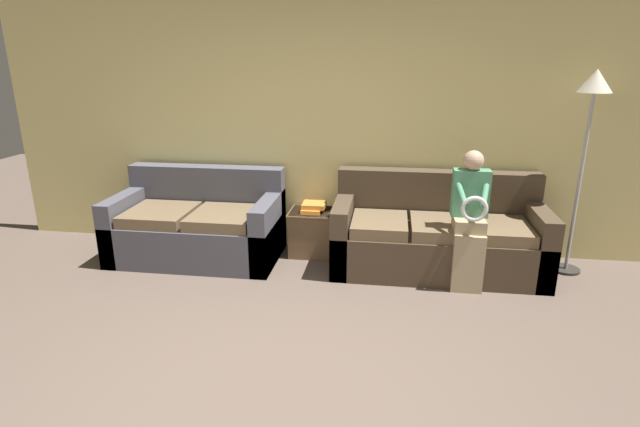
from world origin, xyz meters
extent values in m
plane|color=brown|center=(0.00, 0.00, 0.00)|extent=(14.00, 14.00, 0.00)
cube|color=#DBCC7F|center=(0.00, 2.73, 1.27)|extent=(6.83, 0.06, 2.55)
cube|color=#473828|center=(1.13, 2.22, 0.20)|extent=(1.95, 0.87, 0.41)
cube|color=#473828|center=(1.13, 2.56, 0.65)|extent=(1.95, 0.20, 0.49)
cube|color=#473828|center=(0.23, 2.22, 0.33)|extent=(0.16, 0.87, 0.65)
cube|color=#473828|center=(2.02, 2.22, 0.33)|extent=(0.16, 0.87, 0.65)
cube|color=brown|center=(0.59, 2.12, 0.46)|extent=(0.51, 0.63, 0.11)
cube|color=brown|center=(1.13, 2.12, 0.46)|extent=(0.51, 0.63, 0.11)
cube|color=brown|center=(1.67, 2.12, 0.46)|extent=(0.51, 0.63, 0.11)
cube|color=#4C4C56|center=(-1.24, 2.20, 0.21)|extent=(1.64, 0.91, 0.41)
cube|color=#4C4C56|center=(-1.24, 2.55, 0.64)|extent=(1.64, 0.20, 0.46)
cube|color=#4C4C56|center=(-1.98, 2.20, 0.32)|extent=(0.16, 0.91, 0.64)
cube|color=#4C4C56|center=(-0.50, 2.20, 0.32)|extent=(0.16, 0.91, 0.64)
cube|color=brown|center=(-1.57, 2.10, 0.47)|extent=(0.62, 0.67, 0.11)
cube|color=brown|center=(-0.91, 2.10, 0.47)|extent=(0.62, 0.67, 0.11)
cube|color=tan|center=(1.36, 1.79, 0.26)|extent=(0.26, 0.10, 0.52)
cube|color=tan|center=(1.36, 1.93, 0.57)|extent=(0.26, 0.28, 0.11)
cube|color=#4C8E66|center=(1.36, 2.00, 0.83)|extent=(0.31, 0.14, 0.41)
sphere|color=tan|center=(1.36, 2.00, 1.12)|extent=(0.17, 0.17, 0.17)
torus|color=silver|center=(1.36, 1.73, 0.77)|extent=(0.22, 0.04, 0.22)
cylinder|color=#4C8E66|center=(1.26, 1.86, 0.86)|extent=(0.12, 0.31, 0.23)
cylinder|color=#4C8E66|center=(1.46, 1.86, 0.86)|extent=(0.12, 0.31, 0.23)
cube|color=brown|center=(-0.10, 2.47, 0.23)|extent=(0.45, 0.41, 0.46)
cube|color=brown|center=(-0.10, 2.47, 0.45)|extent=(0.47, 0.43, 0.02)
cube|color=orange|center=(-0.11, 2.47, 0.48)|extent=(0.19, 0.29, 0.04)
cube|color=orange|center=(-0.09, 2.47, 0.52)|extent=(0.23, 0.22, 0.05)
cylinder|color=#2D2B28|center=(2.37, 2.37, 0.01)|extent=(0.26, 0.26, 0.02)
cylinder|color=#B7B7BC|center=(2.37, 2.37, 0.84)|extent=(0.03, 0.03, 1.64)
cone|color=beige|center=(2.37, 2.37, 1.76)|extent=(0.28, 0.28, 0.20)
camera|label=1|loc=(0.66, -2.31, 1.97)|focal=28.00mm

